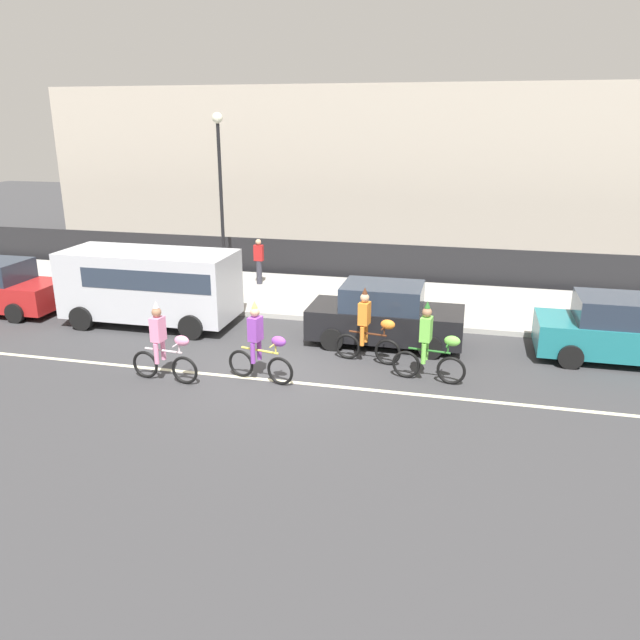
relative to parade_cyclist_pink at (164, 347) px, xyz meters
The scene contains 14 objects.
ground_plane 2.75m from the parade_cyclist_pink, 24.89° to the left, with size 80.00×80.00×0.00m, color #38383A.
road_centre_line 2.59m from the parade_cyclist_pink, 14.24° to the left, with size 36.00×0.14×0.01m, color beige.
sidewalk_curb 8.00m from the parade_cyclist_pink, 72.63° to the left, with size 60.00×5.00×0.15m, color #ADAAA3.
fence_line 10.77m from the parade_cyclist_pink, 77.24° to the left, with size 40.00×0.08×1.40m, color black.
building_backdrop 19.32m from the parade_cyclist_pink, 87.28° to the left, with size 28.00×8.00×7.22m, color #B2A899.
parade_cyclist_pink is the anchor object (origin of this frame).
parade_cyclist_purple 2.21m from the parade_cyclist_pink, 13.77° to the left, with size 1.70×0.55×1.92m.
parade_cyclist_orange 4.92m from the parade_cyclist_pink, 27.59° to the left, with size 1.71×0.52×1.92m.
parade_cyclist_lime 6.09m from the parade_cyclist_pink, 13.57° to the left, with size 1.71×0.51×1.92m.
parked_van_silver 4.45m from the parade_cyclist_pink, 120.86° to the left, with size 5.00×2.22×2.18m.
parked_car_black 5.89m from the parade_cyclist_pink, 39.36° to the left, with size 4.10×1.92×1.64m.
parked_car_teal 11.16m from the parade_cyclist_pink, 20.37° to the left, with size 4.10×1.92×1.64m.
street_lamp_post 9.13m from the parade_cyclist_pink, 102.71° to the left, with size 0.36×0.36×5.86m.
pedestrian_onlooker 8.48m from the parade_cyclist_pink, 94.11° to the left, with size 0.32×0.20×1.62m.
Camera 1 is at (4.24, -13.24, 5.81)m, focal length 35.00 mm.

